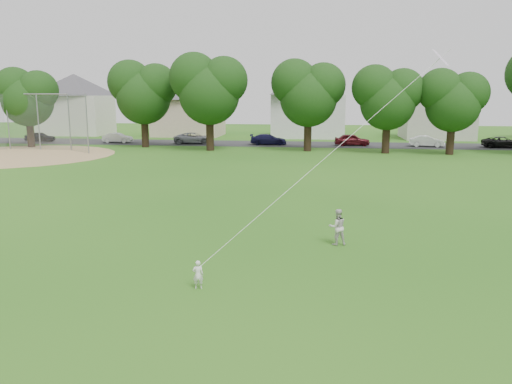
# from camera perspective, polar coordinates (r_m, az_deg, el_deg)

# --- Properties ---
(ground) EXTENTS (160.00, 160.00, 0.00)m
(ground) POSITION_cam_1_polar(r_m,az_deg,el_deg) (14.91, -0.28, -10.21)
(ground) COLOR #225914
(ground) RESTS_ON ground
(street) EXTENTS (90.00, 7.00, 0.01)m
(street) POSITION_cam_1_polar(r_m,az_deg,el_deg) (56.06, 5.65, 5.45)
(street) COLOR #2D2D30
(street) RESTS_ON ground
(dirt_infield) EXTENTS (18.00, 18.00, 0.02)m
(dirt_infield) POSITION_cam_1_polar(r_m,az_deg,el_deg) (50.52, -26.04, 3.78)
(dirt_infield) COLOR #9E7F51
(dirt_infield) RESTS_ON ground
(toddler) EXTENTS (0.35, 0.27, 0.84)m
(toddler) POSITION_cam_1_polar(r_m,az_deg,el_deg) (14.34, -6.65, -9.37)
(toddler) COLOR silver
(toddler) RESTS_ON ground
(older_boy) EXTENTS (0.77, 0.68, 1.34)m
(older_boy) POSITION_cam_1_polar(r_m,az_deg,el_deg) (18.46, 9.28, -3.97)
(older_boy) COLOR beige
(older_boy) RESTS_ON ground
(kite) EXTENTS (4.44, 4.61, 13.00)m
(kite) POSITION_cam_1_polar(r_m,az_deg,el_deg) (17.19, 9.57, 5.30)
(kite) COLOR silver
(kite) RESTS_ON ground
(baseball_backstop) EXTENTS (12.58, 2.52, 5.50)m
(baseball_backstop) POSITION_cam_1_polar(r_m,az_deg,el_deg) (54.00, -23.95, 7.28)
(baseball_backstop) COLOR gray
(baseball_backstop) RESTS_ON ground
(tree_row) EXTENTS (79.54, 8.03, 10.06)m
(tree_row) POSITION_cam_1_polar(r_m,az_deg,el_deg) (48.88, 10.08, 11.64)
(tree_row) COLOR black
(tree_row) RESTS_ON ground
(parked_cars) EXTENTS (63.24, 2.67, 1.29)m
(parked_cars) POSITION_cam_1_polar(r_m,az_deg,el_deg) (54.98, 6.73, 5.94)
(parked_cars) COLOR black
(parked_cars) RESTS_ON ground
(house_row) EXTENTS (76.47, 13.20, 9.94)m
(house_row) POSITION_cam_1_polar(r_m,az_deg,el_deg) (65.80, 5.80, 10.46)
(house_row) COLOR silver
(house_row) RESTS_ON ground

